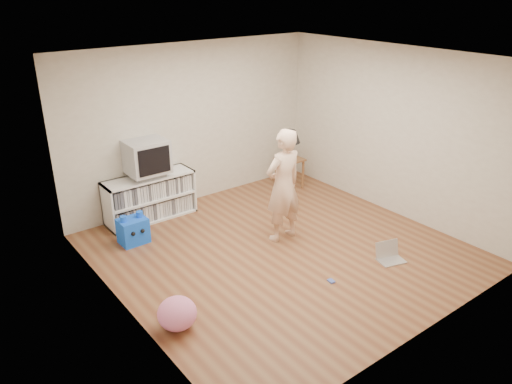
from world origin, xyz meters
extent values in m
plane|color=brown|center=(0.00, 0.00, 0.00)|extent=(4.50, 4.50, 0.00)
cube|color=#BDB4A6|center=(0.00, 2.25, 1.30)|extent=(4.50, 0.02, 2.60)
cube|color=#BDB4A6|center=(0.00, -2.25, 1.30)|extent=(4.50, 0.02, 2.60)
cube|color=#BDB4A6|center=(-2.25, 0.00, 1.30)|extent=(0.02, 4.50, 2.60)
cube|color=#BDB4A6|center=(2.25, 0.00, 1.30)|extent=(0.02, 4.50, 2.60)
cube|color=white|center=(0.00, 0.00, 2.60)|extent=(4.50, 4.50, 0.01)
cube|color=white|center=(-0.95, 2.23, 0.35)|extent=(1.40, 0.03, 0.70)
cube|color=white|center=(-1.64, 2.02, 0.35)|extent=(0.03, 0.45, 0.70)
cube|color=white|center=(-0.27, 2.02, 0.35)|extent=(0.03, 0.45, 0.70)
cube|color=white|center=(-0.95, 2.02, 0.01)|extent=(1.40, 0.45, 0.03)
cube|color=white|center=(-0.95, 2.02, 0.35)|extent=(1.34, 0.45, 0.03)
cube|color=white|center=(-0.95, 2.02, 0.68)|extent=(1.40, 0.45, 0.03)
cube|color=silver|center=(-0.95, 2.02, 0.35)|extent=(1.26, 0.36, 0.64)
cube|color=gray|center=(-0.95, 2.02, 0.73)|extent=(0.45, 0.35, 0.07)
cube|color=#A9A9AF|center=(-0.95, 2.02, 1.02)|extent=(0.60, 0.52, 0.50)
cube|color=black|center=(-0.95, 1.75, 1.02)|extent=(0.50, 0.01, 0.40)
cylinder|color=brown|center=(1.42, 1.48, 0.26)|extent=(0.04, 0.04, 0.52)
cylinder|color=brown|center=(1.76, 1.48, 0.26)|extent=(0.04, 0.04, 0.52)
cylinder|color=brown|center=(1.42, 1.82, 0.26)|extent=(0.04, 0.04, 0.52)
cylinder|color=brown|center=(1.76, 1.82, 0.26)|extent=(0.04, 0.04, 0.52)
cube|color=brown|center=(1.59, 1.65, 0.54)|extent=(0.42, 0.42, 0.03)
cylinder|color=#333333|center=(1.59, 1.65, 0.56)|extent=(0.18, 0.18, 0.02)
cylinder|color=#333333|center=(1.59, 1.65, 0.74)|extent=(0.02, 0.02, 0.32)
imported|color=beige|center=(0.25, 0.26, 0.82)|extent=(0.61, 0.41, 1.64)
cube|color=silver|center=(0.98, -1.12, 0.01)|extent=(0.40, 0.33, 0.02)
cube|color=silver|center=(1.02, -1.01, 0.13)|extent=(0.35, 0.17, 0.23)
cube|color=black|center=(1.02, -1.01, 0.13)|extent=(0.31, 0.14, 0.18)
cube|color=#465BBD|center=(0.00, -0.98, 0.01)|extent=(0.08, 0.10, 0.02)
cube|color=#0D52FF|center=(-1.51, 1.45, 0.18)|extent=(0.39, 0.31, 0.37)
cylinder|color=#0D52FF|center=(-1.64, 1.45, 0.41)|extent=(0.09, 0.09, 0.08)
cylinder|color=#0D52FF|center=(-1.39, 1.45, 0.41)|extent=(0.09, 0.09, 0.08)
sphere|color=black|center=(-1.58, 1.29, 0.22)|extent=(0.06, 0.06, 0.06)
sphere|color=black|center=(-1.44, 1.29, 0.22)|extent=(0.06, 0.06, 0.06)
ellipsoid|color=pink|center=(-1.95, -0.60, 0.18)|extent=(0.48, 0.48, 0.36)
camera|label=1|loc=(-3.94, -4.59, 3.47)|focal=35.00mm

